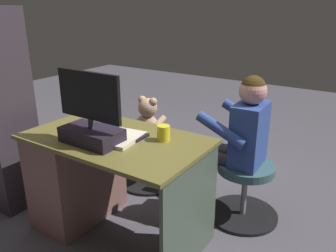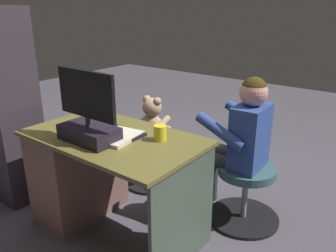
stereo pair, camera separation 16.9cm
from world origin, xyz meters
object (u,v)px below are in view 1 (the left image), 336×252
at_px(tv_remote, 78,128).
at_px(office_chair_teddy, 149,158).
at_px(monitor, 91,123).
at_px(teddy_bear, 149,119).
at_px(keyboard, 118,132).
at_px(visitor_chair, 245,187).
at_px(computer_mouse, 87,123).
at_px(person, 239,135).
at_px(cup, 164,133).
at_px(desk, 86,173).

xyz_separation_m(tv_remote, office_chair_teddy, (-0.05, -0.75, -0.51)).
relative_size(monitor, office_chair_teddy, 0.88).
bearing_deg(monitor, teddy_bear, -76.24).
bearing_deg(monitor, keyboard, -97.14).
distance_m(keyboard, office_chair_teddy, 0.87).
height_order(keyboard, visitor_chair, keyboard).
height_order(computer_mouse, visitor_chair, computer_mouse).
height_order(computer_mouse, person, person).
bearing_deg(cup, desk, 12.09).
distance_m(tv_remote, teddy_bear, 0.78).
distance_m(monitor, person, 1.08).
height_order(monitor, person, monitor).
bearing_deg(tv_remote, computer_mouse, -60.85).
bearing_deg(tv_remote, cup, -140.87).
distance_m(monitor, office_chair_teddy, 1.11).
relative_size(desk, cup, 12.03).
xyz_separation_m(desk, computer_mouse, (0.02, -0.07, 0.37)).
xyz_separation_m(computer_mouse, visitor_chair, (-0.99, -0.62, -0.51)).
distance_m(monitor, tv_remote, 0.32).
bearing_deg(desk, tv_remote, 58.66).
bearing_deg(teddy_bear, person, 176.86).
distance_m(cup, teddy_bear, 0.86).
bearing_deg(teddy_bear, visitor_chair, 176.93).
relative_size(desk, computer_mouse, 12.59).
bearing_deg(computer_mouse, monitor, 141.28).
height_order(monitor, teddy_bear, monitor).
xyz_separation_m(keyboard, cup, (-0.33, -0.06, 0.04)).
distance_m(visitor_chair, person, 0.42).
relative_size(monitor, teddy_bear, 1.30).
bearing_deg(computer_mouse, person, -145.39).
distance_m(computer_mouse, teddy_bear, 0.69).
distance_m(keyboard, person, 0.88).
relative_size(computer_mouse, person, 0.09).
xyz_separation_m(tv_remote, teddy_bear, (-0.05, -0.76, -0.14)).
bearing_deg(monitor, person, -127.20).
distance_m(desk, visitor_chair, 1.20).
relative_size(keyboard, person, 0.38).
relative_size(monitor, visitor_chair, 0.89).
relative_size(tv_remote, person, 0.13).
xyz_separation_m(desk, cup, (-0.60, -0.13, 0.40)).
distance_m(monitor, cup, 0.46).
xyz_separation_m(computer_mouse, cup, (-0.62, -0.06, 0.03)).
distance_m(desk, cup, 0.74).
height_order(keyboard, person, person).
relative_size(tv_remote, teddy_bear, 0.40).
distance_m(tv_remote, visitor_chair, 1.32).
xyz_separation_m(monitor, computer_mouse, (0.27, -0.22, -0.11)).
bearing_deg(tv_remote, desk, -95.89).
bearing_deg(computer_mouse, keyboard, 179.96).
relative_size(office_chair_teddy, person, 0.49).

